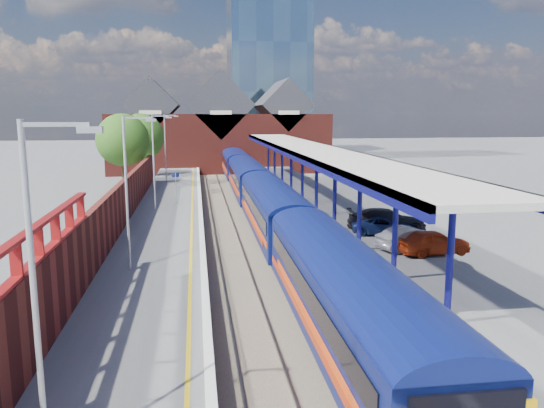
{
  "coord_description": "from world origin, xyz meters",
  "views": [
    {
      "loc": [
        -3.39,
        -18.19,
        8.1
      ],
      "look_at": [
        1.19,
        13.54,
        2.6
      ],
      "focal_mm": 35.0,
      "sensor_mm": 36.0,
      "label": 1
    }
  ],
  "objects": [
    {
      "name": "coping_right",
      "position": [
        3.15,
        20.0,
        1.02
      ],
      "size": [
        0.3,
        76.0,
        0.05
      ],
      "primitive_type": "cube",
      "color": "silver",
      "rests_on": "right_platform"
    },
    {
      "name": "station_building",
      "position": [
        0.0,
        58.0,
        5.45
      ],
      "size": [
        30.0,
        12.12,
        13.78
      ],
      "color": "#5D1E18",
      "rests_on": "ground"
    },
    {
      "name": "parked_car_dark",
      "position": [
        8.02,
        12.07,
        1.69
      ],
      "size": [
        4.98,
        2.64,
        1.37
      ],
      "primitive_type": "imported",
      "rotation": [
        0.0,
        0.0,
        1.42
      ],
      "color": "black",
      "rests_on": "right_platform"
    },
    {
      "name": "tree_near",
      "position": [
        -10.35,
        35.91,
        5.35
      ],
      "size": [
        5.2,
        5.2,
        8.1
      ],
      "color": "#382314",
      "rests_on": "ground"
    },
    {
      "name": "rails",
      "position": [
        0.0,
        20.0,
        0.12
      ],
      "size": [
        4.51,
        76.0,
        0.14
      ],
      "color": "slate",
      "rests_on": "ground"
    },
    {
      "name": "parked_car_red",
      "position": [
        8.5,
        6.6,
        1.63
      ],
      "size": [
        3.85,
        1.87,
        1.27
      ],
      "primitive_type": "imported",
      "rotation": [
        0.0,
        0.0,
        1.68
      ],
      "color": "#A32B0D",
      "rests_on": "right_platform"
    },
    {
      "name": "brick_wall",
      "position": [
        -8.1,
        13.54,
        2.45
      ],
      "size": [
        0.35,
        50.0,
        3.86
      ],
      "color": "#5D1E18",
      "rests_on": "left_platform"
    },
    {
      "name": "lamp_post_d",
      "position": [
        -6.36,
        38.0,
        4.99
      ],
      "size": [
        1.48,
        0.18,
        7.0
      ],
      "color": "#A5A8AA",
      "rests_on": "left_platform"
    },
    {
      "name": "left_platform",
      "position": [
        -5.5,
        20.0,
        0.5
      ],
      "size": [
        5.0,
        76.0,
        1.0
      ],
      "primitive_type": "cube",
      "color": "#565659",
      "rests_on": "ground"
    },
    {
      "name": "platform_sign",
      "position": [
        -5.0,
        24.0,
        2.69
      ],
      "size": [
        0.55,
        0.08,
        2.5
      ],
      "color": "#A5A8AA",
      "rests_on": "left_platform"
    },
    {
      "name": "yellow_line",
      "position": [
        -3.75,
        20.0,
        1.01
      ],
      "size": [
        0.14,
        76.0,
        0.01
      ],
      "primitive_type": "cube",
      "color": "yellow",
      "rests_on": "left_platform"
    },
    {
      "name": "lamp_post_b",
      "position": [
        -6.36,
        6.0,
        4.99
      ],
      "size": [
        1.48,
        0.18,
        7.0
      ],
      "color": "#A5A8AA",
      "rests_on": "left_platform"
    },
    {
      "name": "coping_left",
      "position": [
        -3.15,
        20.0,
        1.02
      ],
      "size": [
        0.3,
        76.0,
        0.05
      ],
      "primitive_type": "cube",
      "color": "silver",
      "rests_on": "left_platform"
    },
    {
      "name": "lamp_post_c",
      "position": [
        -6.36,
        22.0,
        4.99
      ],
      "size": [
        1.48,
        0.18,
        7.0
      ],
      "color": "#A5A8AA",
      "rests_on": "left_platform"
    },
    {
      "name": "ballast_bed",
      "position": [
        0.0,
        20.0,
        0.03
      ],
      "size": [
        6.0,
        76.0,
        0.06
      ],
      "primitive_type": "cube",
      "color": "#473D33",
      "rests_on": "ground"
    },
    {
      "name": "lamp_post_a",
      "position": [
        -6.36,
        -8.0,
        4.99
      ],
      "size": [
        1.48,
        0.18,
        7.0
      ],
      "color": "#A5A8AA",
      "rests_on": "left_platform"
    },
    {
      "name": "right_platform",
      "position": [
        6.0,
        20.0,
        0.5
      ],
      "size": [
        6.0,
        76.0,
        1.0
      ],
      "primitive_type": "cube",
      "color": "#565659",
      "rests_on": "ground"
    },
    {
      "name": "parked_car_blue",
      "position": [
        7.58,
        11.26,
        1.53
      ],
      "size": [
        4.16,
        2.83,
        1.06
      ],
      "primitive_type": "imported",
      "rotation": [
        0.0,
        0.0,
        1.26
      ],
      "color": "navy",
      "rests_on": "right_platform"
    },
    {
      "name": "tree_far",
      "position": [
        -9.35,
        43.91,
        5.35
      ],
      "size": [
        5.2,
        5.2,
        8.1
      ],
      "color": "#382314",
      "rests_on": "ground"
    },
    {
      "name": "ground",
      "position": [
        0.0,
        30.0,
        0.0
      ],
      "size": [
        240.0,
        240.0,
        0.0
      ],
      "primitive_type": "plane",
      "color": "#5B5B5E",
      "rests_on": "ground"
    },
    {
      "name": "glass_tower",
      "position": [
        10.0,
        80.0,
        20.2
      ],
      "size": [
        14.2,
        14.2,
        40.3
      ],
      "color": "slate",
      "rests_on": "ground"
    },
    {
      "name": "train",
      "position": [
        1.49,
        23.09,
        2.12
      ],
      "size": [
        2.91,
        65.92,
        3.45
      ],
      "color": "#0B1450",
      "rests_on": "ground"
    },
    {
      "name": "canopy",
      "position": [
        5.48,
        21.95,
        5.25
      ],
      "size": [
        4.5,
        52.0,
        4.48
      ],
      "color": "#0F0F58",
      "rests_on": "right_platform"
    },
    {
      "name": "parked_car_silver",
      "position": [
        7.72,
        7.7,
        1.61
      ],
      "size": [
        3.92,
        2.4,
        1.22
      ],
      "primitive_type": "imported",
      "rotation": [
        0.0,
        0.0,
        1.89
      ],
      "color": "#B3B3B8",
      "rests_on": "right_platform"
    }
  ]
}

